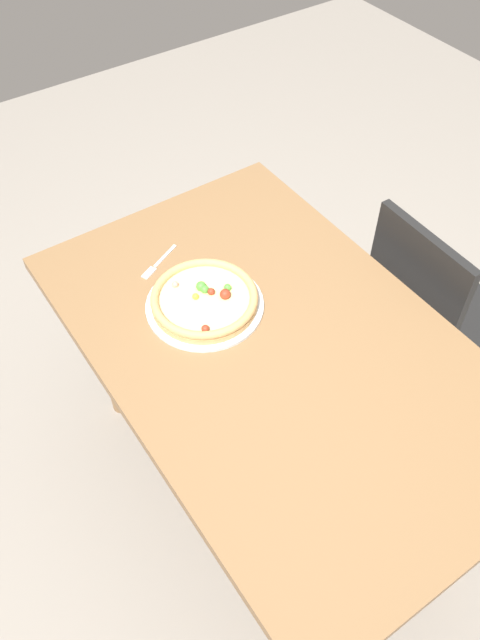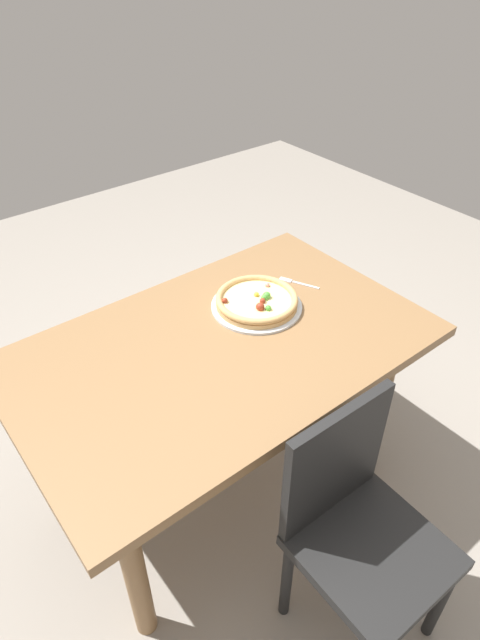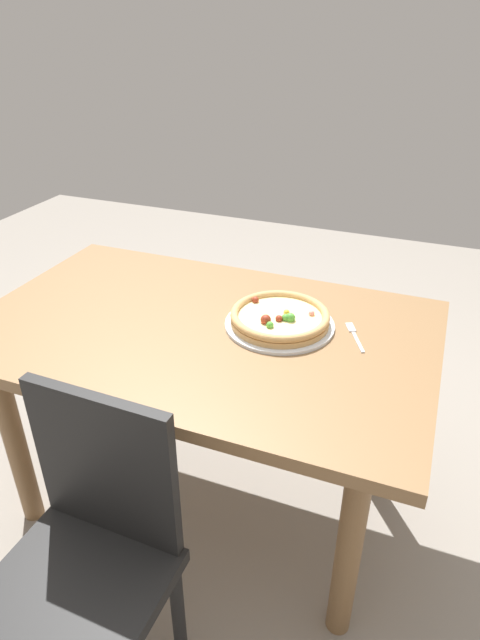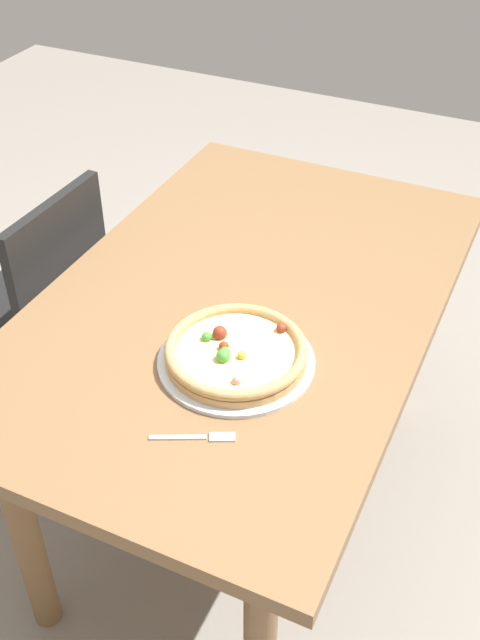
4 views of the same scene
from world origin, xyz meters
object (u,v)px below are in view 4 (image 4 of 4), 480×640
Objects in this scene: plate at (236,361)px; pizza at (236,352)px; dining_table at (243,329)px; fork at (200,437)px; chair_near at (36,314)px.

pizza reaches higher than plate.
dining_table is 0.28m from pizza.
plate is 0.23m from fork.
pizza is 0.23m from fork.
fork is at bearing 7.33° from plate.
chair_near is at bearing -106.82° from pizza.
plate is 1.11× the size of pizza.
plate is 0.03m from pizza.
plate reaches higher than dining_table.
dining_table is 0.27m from plate.
dining_table is 0.68m from chair_near.
pizza is at bearing -91.31° from plate.
dining_table is at bearing 78.82° from fork.
chair_near reaches higher than plate.
chair_near is at bearing 124.20° from fork.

